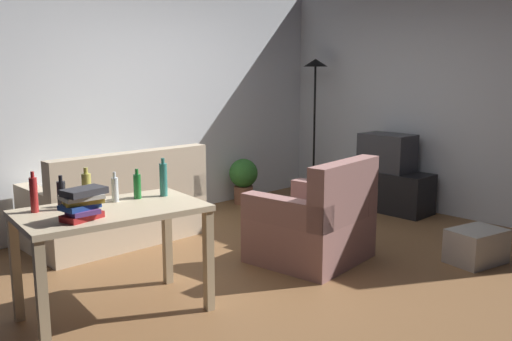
{
  "coord_description": "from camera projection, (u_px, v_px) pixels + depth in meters",
  "views": [
    {
      "loc": [
        -3.36,
        -3.11,
        1.66
      ],
      "look_at": [
        0.1,
        0.5,
        0.75
      ],
      "focal_mm": 38.57,
      "sensor_mm": 36.0,
      "label": 1
    }
  ],
  "objects": [
    {
      "name": "bottle_green",
      "position": [
        137.0,
        186.0,
        3.91
      ],
      "size": [
        0.05,
        0.05,
        0.22
      ],
      "color": "#1E722D",
      "rests_on": "desk"
    },
    {
      "name": "ground_plane",
      "position": [
        287.0,
        265.0,
        4.79
      ],
      "size": [
        5.2,
        4.4,
        0.02
      ],
      "primitive_type": "cube",
      "color": "brown"
    },
    {
      "name": "bottle_squat",
      "position": [
        87.0,
        189.0,
        3.71
      ],
      "size": [
        0.06,
        0.06,
        0.26
      ],
      "color": "#BCB24C",
      "rests_on": "desk"
    },
    {
      "name": "torchiere_lamp",
      "position": [
        315.0,
        90.0,
        7.22
      ],
      "size": [
        0.32,
        0.32,
        1.81
      ],
      "color": "black",
      "rests_on": "ground_plane"
    },
    {
      "name": "bottle_clear",
      "position": [
        115.0,
        189.0,
        3.82
      ],
      "size": [
        0.05,
        0.05,
        0.21
      ],
      "color": "silver",
      "rests_on": "desk"
    },
    {
      "name": "book_stack",
      "position": [
        82.0,
        203.0,
        3.35
      ],
      "size": [
        0.28,
        0.21,
        0.2
      ],
      "color": "maroon",
      "rests_on": "desk"
    },
    {
      "name": "couch",
      "position": [
        119.0,
        211.0,
        5.37
      ],
      "size": [
        1.63,
        0.84,
        0.92
      ],
      "rotation": [
        0.0,
        0.0,
        3.14
      ],
      "color": "beige",
      "rests_on": "ground_plane"
    },
    {
      "name": "bottle_tall",
      "position": [
        163.0,
        179.0,
        3.99
      ],
      "size": [
        0.06,
        0.06,
        0.28
      ],
      "color": "teal",
      "rests_on": "desk"
    },
    {
      "name": "bottle_red",
      "position": [
        34.0,
        194.0,
        3.53
      ],
      "size": [
        0.05,
        0.05,
        0.27
      ],
      "color": "#AD2323",
      "rests_on": "desk"
    },
    {
      "name": "potted_plant",
      "position": [
        243.0,
        178.0,
        6.91
      ],
      "size": [
        0.36,
        0.36,
        0.57
      ],
      "color": "brown",
      "rests_on": "ground_plane"
    },
    {
      "name": "bottle_dark",
      "position": [
        61.0,
        195.0,
        3.6
      ],
      "size": [
        0.06,
        0.06,
        0.23
      ],
      "color": "black",
      "rests_on": "desk"
    },
    {
      "name": "wall_rear",
      "position": [
        144.0,
        99.0,
        6.11
      ],
      "size": [
        5.2,
        0.1,
        2.7
      ],
      "primitive_type": "cube",
      "color": "silver",
      "rests_on": "ground_plane"
    },
    {
      "name": "tv",
      "position": [
        387.0,
        152.0,
        6.54
      ],
      "size": [
        0.41,
        0.6,
        0.44
      ],
      "rotation": [
        0.0,
        0.0,
        1.57
      ],
      "color": "#2D2D33",
      "rests_on": "tv_stand"
    },
    {
      "name": "desk",
      "position": [
        112.0,
        224.0,
        3.68
      ],
      "size": [
        1.28,
        0.85,
        0.76
      ],
      "rotation": [
        0.0,
        0.0,
        -0.13
      ],
      "color": "#C6B28E",
      "rests_on": "ground_plane"
    },
    {
      "name": "tv_stand",
      "position": [
        386.0,
        190.0,
        6.62
      ],
      "size": [
        0.44,
        1.1,
        0.48
      ],
      "rotation": [
        0.0,
        0.0,
        1.57
      ],
      "color": "black",
      "rests_on": "ground_plane"
    },
    {
      "name": "wall_right",
      "position": [
        443.0,
        98.0,
        6.32
      ],
      "size": [
        0.1,
        4.4,
        2.7
      ],
      "primitive_type": "cube",
      "color": "silver",
      "rests_on": "ground_plane"
    },
    {
      "name": "storage_box",
      "position": [
        476.0,
        246.0,
        4.8
      ],
      "size": [
        0.54,
        0.43,
        0.3
      ],
      "primitive_type": "cube",
      "rotation": [
        0.0,
        0.0,
        -0.21
      ],
      "color": "#A8A399",
      "rests_on": "ground_plane"
    },
    {
      "name": "armchair",
      "position": [
        315.0,
        225.0,
        4.83
      ],
      "size": [
        1.0,
        0.95,
        0.92
      ],
      "rotation": [
        0.0,
        0.0,
        3.27
      ],
      "color": "#996B66",
      "rests_on": "ground_plane"
    }
  ]
}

